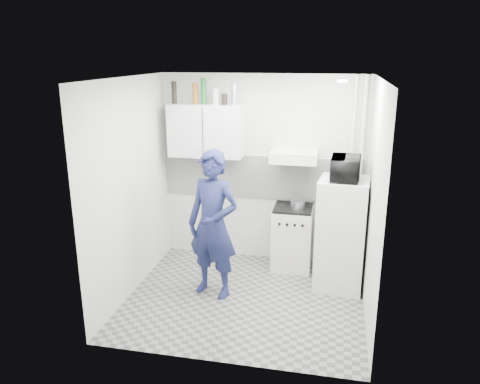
# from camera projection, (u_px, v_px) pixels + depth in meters

# --- Properties ---
(floor) EXTENTS (2.80, 2.80, 0.00)m
(floor) POSITION_uv_depth(u_px,v_px,m) (245.00, 298.00, 5.67)
(floor) COLOR slate
(floor) RESTS_ON ground
(ceiling) EXTENTS (2.80, 2.80, 0.00)m
(ceiling) POSITION_uv_depth(u_px,v_px,m) (246.00, 78.00, 4.92)
(ceiling) COLOR white
(ceiling) RESTS_ON wall_back
(wall_back) EXTENTS (2.80, 0.00, 2.80)m
(wall_back) POSITION_uv_depth(u_px,v_px,m) (263.00, 170.00, 6.47)
(wall_back) COLOR silver
(wall_back) RESTS_ON floor
(wall_left) EXTENTS (0.00, 2.60, 2.60)m
(wall_left) POSITION_uv_depth(u_px,v_px,m) (130.00, 189.00, 5.57)
(wall_left) COLOR silver
(wall_left) RESTS_ON floor
(wall_right) EXTENTS (0.00, 2.60, 2.60)m
(wall_right) POSITION_uv_depth(u_px,v_px,m) (373.00, 204.00, 5.02)
(wall_right) COLOR silver
(wall_right) RESTS_ON floor
(person) EXTENTS (0.75, 0.60, 1.80)m
(person) POSITION_uv_depth(u_px,v_px,m) (213.00, 225.00, 5.55)
(person) COLOR #1A1F48
(person) RESTS_ON floor
(stove) EXTENTS (0.53, 0.53, 0.84)m
(stove) POSITION_uv_depth(u_px,v_px,m) (292.00, 238.00, 6.40)
(stove) COLOR silver
(stove) RESTS_ON floor
(fridge) EXTENTS (0.64, 0.64, 1.41)m
(fridge) POSITION_uv_depth(u_px,v_px,m) (341.00, 234.00, 5.77)
(fridge) COLOR silver
(fridge) RESTS_ON floor
(stove_top) EXTENTS (0.51, 0.51, 0.03)m
(stove_top) POSITION_uv_depth(u_px,v_px,m) (293.00, 208.00, 6.27)
(stove_top) COLOR black
(stove_top) RESTS_ON stove
(saucepan) EXTENTS (0.19, 0.19, 0.11)m
(saucepan) POSITION_uv_depth(u_px,v_px,m) (298.00, 204.00, 6.19)
(saucepan) COLOR silver
(saucepan) RESTS_ON stove_top
(microwave) EXTENTS (0.51, 0.36, 0.27)m
(microwave) POSITION_uv_depth(u_px,v_px,m) (346.00, 168.00, 5.53)
(microwave) COLOR black
(microwave) RESTS_ON fridge
(bottle_a) EXTENTS (0.07, 0.07, 0.29)m
(bottle_a) POSITION_uv_depth(u_px,v_px,m) (174.00, 92.00, 6.24)
(bottle_a) COLOR black
(bottle_a) RESTS_ON upper_cabinet
(bottle_c) EXTENTS (0.07, 0.07, 0.28)m
(bottle_c) POSITION_uv_depth(u_px,v_px,m) (195.00, 94.00, 6.18)
(bottle_c) COLOR brown
(bottle_c) RESTS_ON upper_cabinet
(bottle_d) EXTENTS (0.08, 0.08, 0.34)m
(bottle_d) POSITION_uv_depth(u_px,v_px,m) (204.00, 91.00, 6.15)
(bottle_d) COLOR #144C1E
(bottle_d) RESTS_ON upper_cabinet
(canister_a) EXTENTS (0.08, 0.08, 0.21)m
(canister_a) POSITION_uv_depth(u_px,v_px,m) (216.00, 96.00, 6.14)
(canister_a) COLOR #B2B7BC
(canister_a) RESTS_ON upper_cabinet
(canister_b) EXTENTS (0.08, 0.08, 0.14)m
(canister_b) POSITION_uv_depth(u_px,v_px,m) (224.00, 99.00, 6.12)
(canister_b) COLOR black
(canister_b) RESTS_ON upper_cabinet
(bottle_e) EXTENTS (0.07, 0.07, 0.27)m
(bottle_e) POSITION_uv_depth(u_px,v_px,m) (234.00, 94.00, 6.08)
(bottle_e) COLOR silver
(bottle_e) RESTS_ON upper_cabinet
(upper_cabinet) EXTENTS (1.00, 0.35, 0.70)m
(upper_cabinet) POSITION_uv_depth(u_px,v_px,m) (206.00, 131.00, 6.29)
(upper_cabinet) COLOR silver
(upper_cabinet) RESTS_ON wall_back
(range_hood) EXTENTS (0.60, 0.50, 0.14)m
(range_hood) POSITION_uv_depth(u_px,v_px,m) (294.00, 156.00, 6.07)
(range_hood) COLOR silver
(range_hood) RESTS_ON wall_back
(backsplash) EXTENTS (2.74, 0.03, 0.60)m
(backsplash) POSITION_uv_depth(u_px,v_px,m) (263.00, 177.00, 6.48)
(backsplash) COLOR white
(backsplash) RESTS_ON wall_back
(pipe_a) EXTENTS (0.05, 0.05, 2.60)m
(pipe_a) POSITION_uv_depth(u_px,v_px,m) (360.00, 176.00, 6.14)
(pipe_a) COLOR silver
(pipe_a) RESTS_ON floor
(pipe_b) EXTENTS (0.04, 0.04, 2.60)m
(pipe_b) POSITION_uv_depth(u_px,v_px,m) (350.00, 176.00, 6.16)
(pipe_b) COLOR silver
(pipe_b) RESTS_ON floor
(ceiling_spot_fixture) EXTENTS (0.10, 0.10, 0.02)m
(ceiling_spot_fixture) POSITION_uv_depth(u_px,v_px,m) (342.00, 81.00, 4.93)
(ceiling_spot_fixture) COLOR white
(ceiling_spot_fixture) RESTS_ON ceiling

